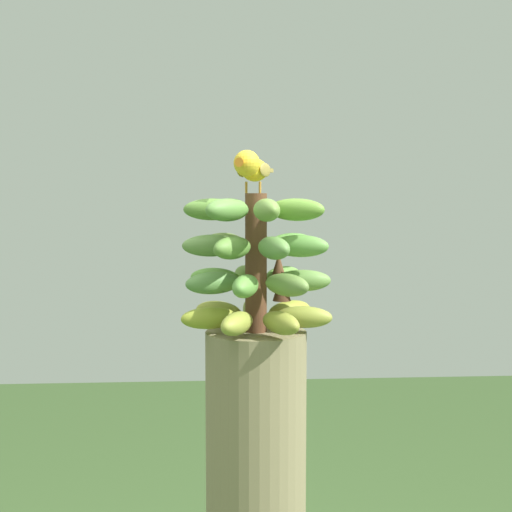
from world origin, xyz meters
name	(u,v)px	position (x,y,z in m)	size (l,w,h in m)	color
banana_bunch	(257,263)	(0.00, 0.00, 1.26)	(0.30, 0.30, 0.27)	brown
perched_bird	(251,168)	(0.03, 0.01, 1.45)	(0.18, 0.09, 0.08)	#C68933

